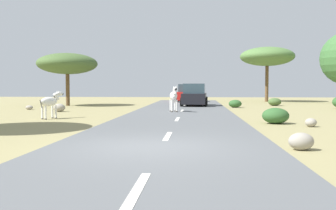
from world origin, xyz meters
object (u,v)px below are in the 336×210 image
at_px(car_1, 194,96).
at_px(tree_1, 267,57).
at_px(bush_1, 275,102).
at_px(rock_2, 59,108).
at_px(car_0, 187,94).
at_px(bush_0, 235,104).
at_px(tree_2, 67,64).
at_px(rock_3, 301,141).
at_px(rock_4, 29,107).
at_px(bush_3, 276,116).
at_px(zebra_0, 174,96).
at_px(rock_1, 311,122).
at_px(zebra_1, 50,102).

relative_size(car_1, tree_1, 0.79).
distance_m(bush_1, rock_2, 17.05).
bearing_deg(car_0, bush_0, -66.14).
bearing_deg(rock_2, tree_2, 105.21).
distance_m(rock_2, rock_3, 17.31).
relative_size(car_1, rock_4, 8.82).
bearing_deg(rock_2, bush_3, -29.08).
bearing_deg(tree_2, rock_3, -57.47).
distance_m(bush_1, rock_4, 18.81).
relative_size(bush_0, rock_3, 1.55).
distance_m(bush_1, rock_3, 21.95).
relative_size(zebra_0, tree_1, 0.30).
xyz_separation_m(rock_1, rock_4, (-15.78, 9.69, -0.03)).
relative_size(car_1, rock_3, 7.11).
distance_m(tree_1, bush_1, 9.19).
height_order(tree_1, rock_3, tree_1).
bearing_deg(rock_3, tree_2, 122.53).
xyz_separation_m(bush_1, rock_1, (-1.90, -16.12, -0.14)).
distance_m(zebra_0, car_1, 7.31).
bearing_deg(rock_1, bush_0, 96.80).
bearing_deg(rock_2, tree_1, 46.30).
height_order(zebra_1, tree_1, tree_1).
height_order(rock_3, rock_4, rock_3).
distance_m(bush_3, rock_1, 1.63).
relative_size(tree_2, bush_3, 4.31).
xyz_separation_m(bush_0, rock_3, (-0.29, -18.75, -0.07)).
distance_m(car_1, tree_2, 10.63).
xyz_separation_m(car_1, bush_0, (3.03, -1.58, -0.56)).
height_order(zebra_1, rock_2, zebra_1).
height_order(car_0, rock_2, car_0).
xyz_separation_m(tree_1, bush_1, (-0.84, -8.09, -4.28)).
xyz_separation_m(zebra_1, tree_2, (-3.35, 12.14, 2.58)).
xyz_separation_m(zebra_1, rock_3, (9.71, -8.33, -0.60)).
xyz_separation_m(tree_2, bush_1, (16.82, 1.15, -3.09)).
height_order(bush_0, rock_3, bush_0).
xyz_separation_m(bush_0, rock_1, (1.58, -13.24, -0.12)).
relative_size(zebra_1, rock_3, 2.21).
height_order(bush_0, bush_3, bush_3).
bearing_deg(rock_2, zebra_1, -74.26).
relative_size(zebra_1, bush_1, 1.31).
bearing_deg(tree_1, tree_2, -152.37).
xyz_separation_m(car_1, rock_1, (4.61, -14.82, -0.68)).
bearing_deg(rock_4, tree_2, 80.79).
xyz_separation_m(zebra_0, car_0, (0.47, 14.85, -0.14)).
bearing_deg(car_1, rock_4, -152.67).
bearing_deg(rock_3, rock_1, 71.27).
relative_size(tree_2, rock_2, 6.64).
xyz_separation_m(bush_0, bush_1, (3.48, 2.88, 0.03)).
height_order(car_0, rock_1, car_0).
bearing_deg(bush_3, tree_1, 80.50).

